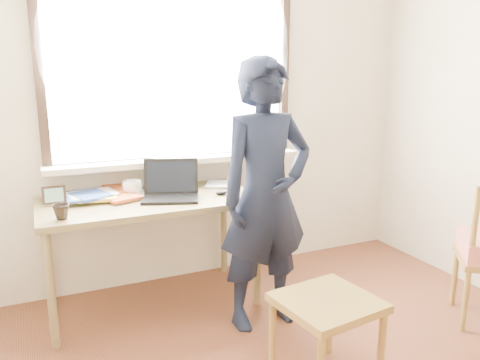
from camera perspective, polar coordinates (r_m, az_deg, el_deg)
name	(u,v)px	position (r m, az deg, el deg)	size (l,w,h in m)	color
room_shell	(353,48)	(1.89, 13.57, 15.37)	(3.52, 4.02, 2.61)	beige
desk	(150,210)	(3.13, -10.94, -3.62)	(1.39, 0.69, 0.74)	brown
laptop	(171,189)	(3.09, -8.44, -1.11)	(0.43, 0.39, 0.24)	black
mug_white	(132,188)	(3.20, -12.99, -0.96)	(0.13, 0.13, 0.10)	white
mug_dark	(61,212)	(2.80, -20.94, -3.63)	(0.09, 0.09, 0.09)	black
mouse	(221,193)	(3.14, -2.33, -1.55)	(0.08, 0.06, 0.03)	black
desk_clutter	(83,194)	(3.24, -18.58, -1.68)	(0.80, 0.52, 0.04)	#2C4691
book_a	(72,195)	(3.27, -19.85, -1.78)	(0.22, 0.29, 0.03)	white
book_b	(207,184)	(3.42, -4.09, -0.49)	(0.16, 0.22, 0.02)	white
picture_frame	(54,196)	(3.12, -21.71, -1.85)	(0.14, 0.02, 0.11)	black
work_chair	(327,312)	(2.44, 10.57, -15.57)	(0.50, 0.48, 0.46)	olive
person	(266,196)	(2.82, 3.16, -1.93)	(0.60, 0.39, 1.64)	black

